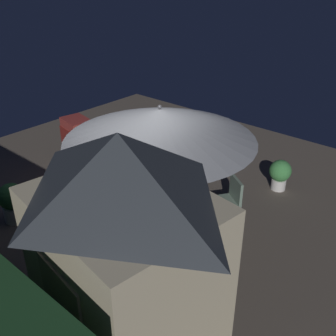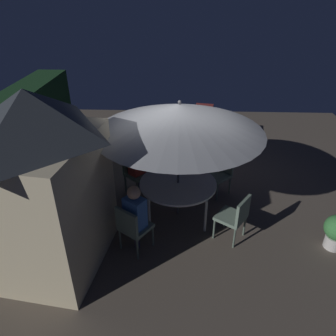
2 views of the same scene
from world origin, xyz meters
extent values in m
plane|color=brown|center=(0.00, 0.00, 0.00)|extent=(11.00, 11.00, 0.00)
cube|color=#193D1E|center=(0.00, 3.50, 1.02)|extent=(5.72, 0.76, 2.05)
cube|color=#C6B793|center=(-1.89, 2.01, 1.10)|extent=(2.03, 1.73, 2.19)
pyramid|color=#33383D|center=(-1.89, 2.01, 2.54)|extent=(2.16, 1.83, 0.69)
cube|color=gray|center=(-1.78, 2.76, 0.86)|extent=(0.77, 0.14, 1.71)
cylinder|color=white|center=(-0.61, 0.03, 0.71)|extent=(1.48, 1.48, 0.04)
cylinder|color=beige|center=(-1.13, -0.48, 0.35)|extent=(0.05, 0.05, 0.69)
cylinder|color=beige|center=(-0.09, -0.48, 0.35)|extent=(0.05, 0.05, 0.69)
cylinder|color=beige|center=(-1.13, 0.55, 0.35)|extent=(0.05, 0.05, 0.69)
cylinder|color=beige|center=(-0.09, 0.55, 0.35)|extent=(0.05, 0.05, 0.69)
cylinder|color=#4C4C51|center=(-0.61, 0.03, 1.14)|extent=(0.04, 0.04, 2.29)
cone|color=gray|center=(-0.61, 0.03, 2.04)|extent=(2.98, 2.98, 0.49)
sphere|color=#4C4C51|center=(-0.61, 0.03, 2.32)|extent=(0.06, 0.06, 0.06)
cube|color=maroon|center=(2.41, -0.60, 0.78)|extent=(0.78, 0.62, 0.45)
cube|color=maroon|center=(2.41, -0.60, 1.10)|extent=(0.74, 0.59, 0.20)
cylinder|color=#262628|center=(2.10, -0.81, 0.28)|extent=(0.06, 0.06, 0.55)
cylinder|color=#262628|center=(2.72, -0.81, 0.28)|extent=(0.06, 0.06, 0.55)
cylinder|color=#262628|center=(2.10, -0.39, 0.28)|extent=(0.06, 0.06, 0.55)
cylinder|color=#262628|center=(2.72, -0.39, 0.28)|extent=(0.06, 0.06, 0.55)
cube|color=slate|center=(0.14, 0.91, 0.45)|extent=(0.65, 0.65, 0.06)
cube|color=slate|center=(0.28, 1.07, 0.68)|extent=(0.38, 0.34, 0.45)
cylinder|color=#516155|center=(0.42, 0.93, 0.23)|extent=(0.04, 0.04, 0.45)
cylinder|color=#516155|center=(0.12, 1.19, 0.23)|extent=(0.04, 0.04, 0.45)
cylinder|color=#516155|center=(0.16, 0.63, 0.23)|extent=(0.04, 0.04, 0.45)
cylinder|color=#516155|center=(-0.14, 0.89, 0.23)|extent=(0.04, 0.04, 0.45)
cube|color=slate|center=(-1.60, 0.73, 0.45)|extent=(0.64, 0.64, 0.06)
cube|color=slate|center=(-1.77, 0.85, 0.68)|extent=(0.31, 0.41, 0.45)
cylinder|color=#516155|center=(-1.65, 1.01, 0.23)|extent=(0.04, 0.04, 0.45)
cylinder|color=#516155|center=(-1.88, 0.68, 0.23)|extent=(0.04, 0.04, 0.45)
cylinder|color=#516155|center=(-1.32, 0.78, 0.23)|extent=(0.04, 0.04, 0.45)
cylinder|color=#516155|center=(-1.55, 0.45, 0.23)|extent=(0.04, 0.04, 0.45)
cube|color=slate|center=(-1.27, -0.91, 0.45)|extent=(0.64, 0.64, 0.06)
cube|color=slate|center=(-1.39, -1.08, 0.68)|extent=(0.41, 0.30, 0.45)
cylinder|color=#516155|center=(-1.55, -0.96, 0.23)|extent=(0.04, 0.04, 0.45)
cylinder|color=#516155|center=(-1.22, -1.19, 0.23)|extent=(0.04, 0.04, 0.45)
cylinder|color=#516155|center=(-1.32, -0.63, 0.23)|extent=(0.04, 0.04, 0.45)
cylinder|color=#516155|center=(-0.99, -0.86, 0.23)|extent=(0.04, 0.04, 0.45)
cube|color=slate|center=(0.16, -0.81, 0.45)|extent=(0.65, 0.65, 0.06)
cube|color=slate|center=(0.30, -0.96, 0.68)|extent=(0.37, 0.35, 0.45)
cylinder|color=#516155|center=(0.14, -1.09, 0.23)|extent=(0.04, 0.04, 0.45)
cylinder|color=#516155|center=(0.44, -0.82, 0.23)|extent=(0.04, 0.04, 0.45)
cylinder|color=#516155|center=(-0.13, -0.80, 0.23)|extent=(0.04, 0.04, 0.45)
cylinder|color=#516155|center=(0.17, -0.53, 0.23)|extent=(0.04, 0.04, 0.45)
cylinder|color=silver|center=(1.68, 1.49, 0.15)|extent=(0.38, 0.38, 0.31)
sphere|color=#2D6B33|center=(1.68, 1.49, 0.51)|extent=(0.48, 0.48, 0.48)
cylinder|color=silver|center=(-1.46, -2.70, 0.12)|extent=(0.30, 0.30, 0.24)
cube|color=#CC3D33|center=(0.14, 0.91, 0.76)|extent=(0.41, 0.40, 0.55)
sphere|color=tan|center=(0.14, 0.91, 1.15)|extent=(0.22, 0.22, 0.22)
cylinder|color=#383347|center=(0.14, 0.91, 0.24)|extent=(0.10, 0.10, 0.48)
cube|color=#3866B2|center=(-1.60, 0.73, 0.76)|extent=(0.39, 0.42, 0.55)
sphere|color=tan|center=(-1.60, 0.73, 1.15)|extent=(0.22, 0.22, 0.22)
cylinder|color=#383347|center=(-1.60, 0.73, 0.24)|extent=(0.10, 0.10, 0.48)
camera|label=1|loc=(-4.32, 4.14, 4.22)|focal=41.75mm
camera|label=2|loc=(-5.77, 0.01, 3.99)|focal=34.11mm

